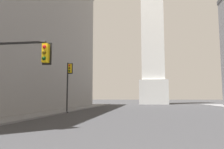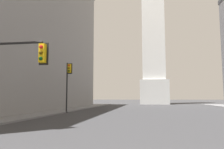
# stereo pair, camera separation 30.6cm
# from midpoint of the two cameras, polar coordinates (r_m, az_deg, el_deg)

# --- Properties ---
(sidewalk_left) EXTENTS (5.00, 73.76, 0.15)m
(sidewalk_left) POSITION_cam_midpoint_polar(r_m,az_deg,el_deg) (26.80, -18.51, -9.52)
(sidewalk_left) COLOR slate
(sidewalk_left) RESTS_ON ground_plane
(traffic_light_near_left) EXTENTS (4.41, 0.50, 5.17)m
(traffic_light_near_left) POSITION_cam_midpoint_polar(r_m,az_deg,el_deg) (14.45, -26.49, 2.85)
(traffic_light_near_left) COLOR black
(traffic_light_near_left) RESTS_ON ground_plane
(traffic_light_mid_left) EXTENTS (0.79, 0.52, 6.16)m
(traffic_light_mid_left) POSITION_cam_midpoint_polar(r_m,az_deg,el_deg) (27.56, -11.60, -1.33)
(traffic_light_mid_left) COLOR black
(traffic_light_mid_left) RESTS_ON ground_plane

